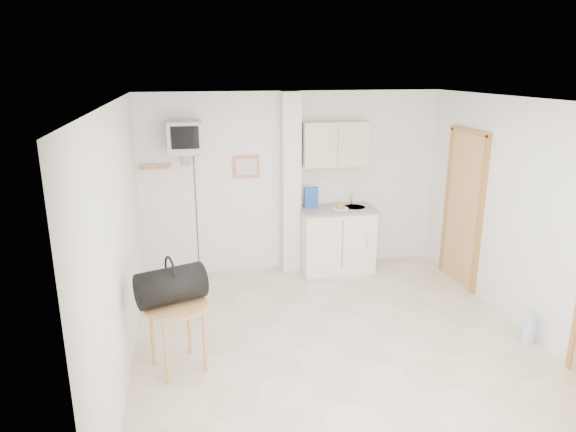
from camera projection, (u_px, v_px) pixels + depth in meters
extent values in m
plane|color=beige|center=(337.00, 343.00, 5.42)|extent=(4.50, 4.50, 0.00)
cube|color=white|center=(293.00, 182.00, 7.19)|extent=(4.20, 0.04, 2.50)
cube|color=white|center=(457.00, 347.00, 2.96)|extent=(4.20, 0.04, 2.50)
cube|color=white|center=(119.00, 244.00, 4.67)|extent=(0.04, 4.50, 2.50)
cube|color=white|center=(529.00, 218.00, 5.48)|extent=(0.04, 4.50, 2.50)
cube|color=white|center=(344.00, 101.00, 4.73)|extent=(4.20, 4.50, 0.04)
cube|color=white|center=(291.00, 184.00, 7.08)|extent=(0.25, 0.22, 2.50)
cube|color=#C76752|center=(246.00, 167.00, 6.98)|extent=(0.36, 0.03, 0.30)
cube|color=silver|center=(246.00, 167.00, 6.96)|extent=(0.28, 0.01, 0.22)
cube|color=#A67E47|center=(155.00, 167.00, 6.72)|extent=(0.40, 0.05, 0.06)
cube|color=white|center=(270.00, 204.00, 7.20)|extent=(0.15, 0.02, 0.08)
cylinder|color=#A67E47|center=(143.00, 169.00, 6.64)|extent=(0.02, 0.08, 0.02)
cylinder|color=#A67E47|center=(151.00, 168.00, 6.66)|extent=(0.02, 0.08, 0.02)
cylinder|color=#A67E47|center=(159.00, 168.00, 6.68)|extent=(0.02, 0.08, 0.02)
cylinder|color=#A67E47|center=(167.00, 168.00, 6.69)|extent=(0.02, 0.08, 0.02)
cube|color=#A9743A|center=(463.00, 210.00, 6.72)|extent=(0.04, 0.75, 2.00)
cube|color=olive|center=(463.00, 210.00, 6.72)|extent=(0.06, 0.87, 2.06)
cube|color=white|center=(336.00, 240.00, 7.27)|extent=(1.00, 0.55, 0.88)
cube|color=gray|center=(337.00, 209.00, 7.14)|extent=(1.03, 0.58, 0.04)
cylinder|color=#B7B7BA|center=(354.00, 209.00, 7.19)|extent=(0.30, 0.30, 0.05)
cylinder|color=#B7B7BA|center=(352.00, 199.00, 7.29)|extent=(0.02, 0.02, 0.16)
cylinder|color=#B7B7BA|center=(353.00, 195.00, 7.22)|extent=(0.02, 0.13, 0.02)
cube|color=#C2B599|center=(335.00, 144.00, 6.99)|extent=(0.90, 0.32, 0.60)
cube|color=#2046A1|center=(311.00, 198.00, 7.10)|extent=(0.19, 0.07, 0.29)
cylinder|color=white|center=(340.00, 209.00, 7.07)|extent=(0.22, 0.22, 0.01)
sphere|color=tan|center=(341.00, 205.00, 7.05)|extent=(0.11, 0.11, 0.11)
cube|color=slate|center=(186.00, 153.00, 6.62)|extent=(0.36, 0.32, 0.02)
cube|color=slate|center=(186.00, 158.00, 6.77)|extent=(0.10, 0.06, 0.20)
cube|color=#AAAAAD|center=(185.00, 137.00, 6.50)|extent=(0.44, 0.42, 0.40)
cube|color=black|center=(185.00, 138.00, 6.29)|extent=(0.34, 0.02, 0.28)
cylinder|color=black|center=(197.00, 214.00, 7.02)|extent=(0.01, 0.01, 1.73)
cylinder|color=#A67E47|center=(176.00, 305.00, 4.79)|extent=(0.61, 0.61, 0.03)
cylinder|color=#A67E47|center=(205.00, 341.00, 4.83)|extent=(0.04, 0.04, 0.65)
cylinder|color=#A67E47|center=(189.00, 325.00, 5.13)|extent=(0.04, 0.04, 0.65)
cylinder|color=#A67E47|center=(152.00, 335.00, 4.93)|extent=(0.04, 0.04, 0.65)
cylinder|color=#A67E47|center=(166.00, 352.00, 4.63)|extent=(0.04, 0.04, 0.65)
cylinder|color=black|center=(171.00, 286.00, 4.76)|extent=(0.70, 0.53, 0.34)
torus|color=black|center=(170.00, 269.00, 4.72)|extent=(0.11, 0.25, 0.26)
cylinder|color=#A0CEE0|center=(529.00, 328.00, 5.39)|extent=(0.12, 0.12, 0.32)
cylinder|color=#A0CEE0|center=(532.00, 313.00, 5.34)|extent=(0.04, 0.04, 0.04)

